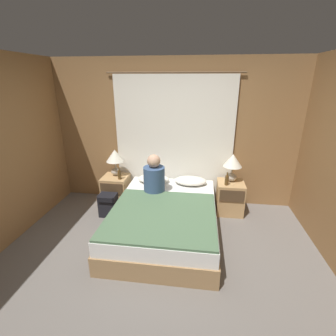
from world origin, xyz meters
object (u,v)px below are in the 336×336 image
(backpack_on_floor, at_px, (108,204))
(lamp_right, at_px, (233,163))
(person_left_in_bed, at_px, (154,177))
(beer_bottle_on_left_stand, at_px, (120,174))
(pillow_right, at_px, (190,181))
(pillow_left, at_px, (153,179))
(nightstand_right, at_px, (230,197))
(bed, at_px, (165,219))
(beer_bottle_on_right_stand, at_px, (227,180))
(nightstand_left, at_px, (116,191))
(lamp_left, at_px, (115,158))

(backpack_on_floor, bearing_deg, lamp_right, 12.93)
(person_left_in_bed, height_order, beer_bottle_on_left_stand, person_left_in_bed)
(pillow_right, bearing_deg, beer_bottle_on_left_stand, -173.19)
(pillow_left, height_order, person_left_in_bed, person_left_in_bed)
(nightstand_right, bearing_deg, backpack_on_floor, -169.12)
(bed, bearing_deg, beer_bottle_on_right_stand, 35.03)
(pillow_left, height_order, pillow_right, same)
(beer_bottle_on_left_stand, bearing_deg, pillow_left, 14.43)
(nightstand_left, height_order, person_left_in_bed, person_left_in_bed)
(person_left_in_bed, bearing_deg, beer_bottle_on_right_stand, 11.45)
(nightstand_left, distance_m, lamp_right, 2.08)
(lamp_left, distance_m, pillow_right, 1.36)
(bed, bearing_deg, pillow_left, 112.40)
(nightstand_left, relative_size, nightstand_right, 1.00)
(lamp_left, relative_size, beer_bottle_on_right_stand, 2.17)
(beer_bottle_on_right_stand, bearing_deg, nightstand_right, 47.43)
(pillow_left, bearing_deg, pillow_right, 0.00)
(lamp_left, bearing_deg, bed, -39.03)
(lamp_left, xyz_separation_m, person_left_in_bed, (0.76, -0.40, -0.14))
(nightstand_right, distance_m, person_left_in_bed, 1.35)
(person_left_in_bed, bearing_deg, backpack_on_floor, -175.81)
(bed, distance_m, lamp_right, 1.43)
(bed, distance_m, lamp_left, 1.43)
(beer_bottle_on_right_stand, bearing_deg, person_left_in_bed, -168.55)
(lamp_left, distance_m, pillow_left, 0.75)
(lamp_left, bearing_deg, nightstand_right, -2.14)
(lamp_right, bearing_deg, bed, -140.97)
(lamp_right, xyz_separation_m, beer_bottle_on_right_stand, (-0.09, -0.17, -0.23))
(pillow_right, height_order, beer_bottle_on_left_stand, beer_bottle_on_left_stand)
(pillow_left, xyz_separation_m, pillow_right, (0.64, 0.00, 0.00))
(lamp_right, xyz_separation_m, beer_bottle_on_left_stand, (-1.87, -0.17, -0.23))
(lamp_left, relative_size, beer_bottle_on_left_stand, 2.17)
(bed, relative_size, beer_bottle_on_right_stand, 9.27)
(lamp_left, xyz_separation_m, lamp_right, (1.99, 0.00, 0.00))
(nightstand_right, height_order, beer_bottle_on_right_stand, beer_bottle_on_right_stand)
(pillow_left, relative_size, backpack_on_floor, 1.42)
(lamp_right, bearing_deg, person_left_in_bed, -161.86)
(pillow_left, bearing_deg, lamp_left, 177.56)
(nightstand_right, distance_m, pillow_left, 1.34)
(bed, xyz_separation_m, nightstand_right, (1.00, 0.73, 0.05))
(nightstand_left, height_order, pillow_right, pillow_right)
(pillow_left, relative_size, beer_bottle_on_right_stand, 2.53)
(pillow_left, xyz_separation_m, beer_bottle_on_right_stand, (1.23, -0.14, 0.11))
(lamp_left, bearing_deg, nightstand_left, -90.00)
(lamp_left, relative_size, lamp_right, 1.00)
(bed, relative_size, lamp_left, 4.26)
(beer_bottle_on_right_stand, bearing_deg, nightstand_left, 177.08)
(beer_bottle_on_right_stand, bearing_deg, lamp_right, 62.54)
(nightstand_right, height_order, beer_bottle_on_left_stand, beer_bottle_on_left_stand)
(pillow_left, distance_m, person_left_in_bed, 0.43)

